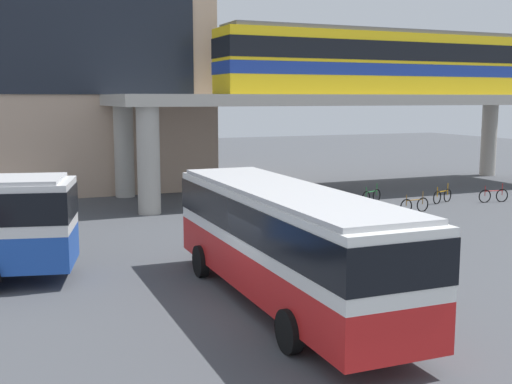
{
  "coord_description": "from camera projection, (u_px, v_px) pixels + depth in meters",
  "views": [
    {
      "loc": [
        -6.68,
        -14.97,
        5.59
      ],
      "look_at": [
        2.27,
        6.22,
        2.2
      ],
      "focal_mm": 44.94,
      "sensor_mm": 36.0,
      "label": 1
    }
  ],
  "objects": [
    {
      "name": "bus_main",
      "position": [
        284.0,
        233.0,
        17.16
      ],
      "size": [
        2.9,
        11.08,
        3.22
      ],
      "color": "red",
      "rests_on": "ground_plane"
    },
    {
      "name": "ground_plane",
      "position": [
        169.0,
        236.0,
        26.14
      ],
      "size": [
        120.0,
        120.0,
        0.0
      ],
      "primitive_type": "plane",
      "color": "#47494F"
    },
    {
      "name": "train",
      "position": [
        380.0,
        62.0,
        38.49
      ],
      "size": [
        20.43,
        2.96,
        3.84
      ],
      "color": "yellow",
      "rests_on": "elevated_platform"
    },
    {
      "name": "bicycle_green",
      "position": [
        371.0,
        196.0,
        34.29
      ],
      "size": [
        1.65,
        0.8,
        1.04
      ],
      "color": "black",
      "rests_on": "ground_plane"
    },
    {
      "name": "bicycle_black",
      "position": [
        289.0,
        202.0,
        32.48
      ],
      "size": [
        1.7,
        0.68,
        1.04
      ],
      "color": "black",
      "rests_on": "ground_plane"
    },
    {
      "name": "bicycle_orange",
      "position": [
        442.0,
        196.0,
        34.37
      ],
      "size": [
        1.7,
        0.68,
        1.04
      ],
      "color": "black",
      "rests_on": "ground_plane"
    },
    {
      "name": "elevated_platform",
      "position": [
        354.0,
        108.0,
        38.21
      ],
      "size": [
        28.83,
        7.49,
        5.77
      ],
      "color": "#ADA89E",
      "rests_on": "ground_plane"
    },
    {
      "name": "bicycle_red",
      "position": [
        493.0,
        196.0,
        34.58
      ],
      "size": [
        1.78,
        0.34,
        1.04
      ],
      "color": "black",
      "rests_on": "ground_plane"
    },
    {
      "name": "bicycle_brown",
      "position": [
        414.0,
        205.0,
        31.49
      ],
      "size": [
        1.79,
        0.22,
        1.04
      ],
      "color": "black",
      "rests_on": "ground_plane"
    }
  ]
}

